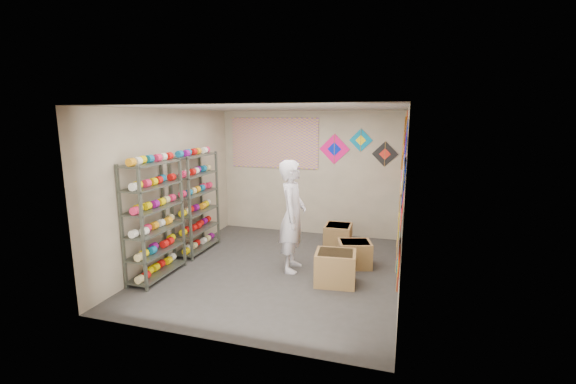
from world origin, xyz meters
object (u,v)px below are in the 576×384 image
(shelf_rack_back, at_px, (196,203))
(carton_b, at_px, (354,254))
(shelf_rack_front, at_px, (154,220))
(carton_c, at_px, (338,237))
(carton_a, at_px, (335,268))
(shopkeeper, at_px, (293,216))

(shelf_rack_back, relative_size, carton_b, 3.44)
(shelf_rack_front, xyz_separation_m, carton_c, (2.60, 2.20, -0.71))
(carton_a, bearing_deg, shelf_rack_front, -174.56)
(carton_b, bearing_deg, shelf_rack_back, 164.69)
(shelf_rack_back, xyz_separation_m, shopkeeper, (2.03, -0.37, -0.01))
(carton_c, bearing_deg, carton_b, -64.46)
(carton_a, distance_m, carton_c, 1.65)
(shelf_rack_front, relative_size, carton_a, 3.08)
(shelf_rack_front, xyz_separation_m, shopkeeper, (2.03, 0.93, -0.01))
(carton_a, bearing_deg, shopkeeper, 149.67)
(shelf_rack_back, bearing_deg, shelf_rack_front, -90.00)
(shelf_rack_back, height_order, carton_b, shelf_rack_back)
(carton_a, bearing_deg, shelf_rack_back, 159.57)
(shelf_rack_front, relative_size, carton_c, 3.42)
(shopkeeper, bearing_deg, carton_b, -71.89)
(shelf_rack_back, xyz_separation_m, carton_c, (2.60, 0.90, -0.71))
(shelf_rack_front, distance_m, shopkeeper, 2.23)
(carton_a, height_order, carton_b, carton_a)
(carton_a, xyz_separation_m, carton_c, (-0.23, 1.64, -0.01))
(shelf_rack_front, bearing_deg, carton_a, 11.24)
(shelf_rack_back, relative_size, carton_a, 3.08)
(carton_a, distance_m, carton_b, 0.82)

